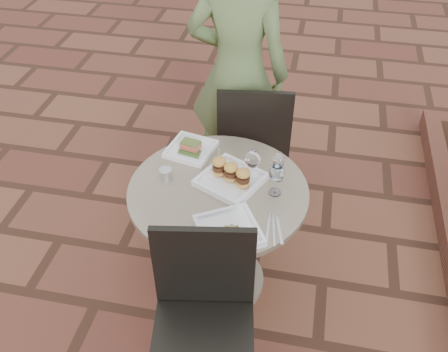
% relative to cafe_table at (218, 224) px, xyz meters
% --- Properties ---
extents(ground, '(60.00, 60.00, 0.00)m').
position_rel_cafe_table_xyz_m(ground, '(-0.24, 0.11, -0.48)').
color(ground, brown).
rests_on(ground, ground).
extents(cafe_table, '(0.90, 0.90, 0.73)m').
position_rel_cafe_table_xyz_m(cafe_table, '(0.00, 0.00, 0.00)').
color(cafe_table, gray).
rests_on(cafe_table, ground).
extents(chair_far, '(0.50, 0.50, 0.93)m').
position_rel_cafe_table_xyz_m(chair_far, '(0.07, 0.73, 0.07)').
color(chair_far, black).
rests_on(chair_far, ground).
extents(chair_near, '(0.51, 0.51, 0.93)m').
position_rel_cafe_table_xyz_m(chair_near, '(0.06, -0.57, 0.07)').
color(chair_near, black).
rests_on(chair_near, ground).
extents(diner, '(0.65, 0.44, 1.74)m').
position_rel_cafe_table_xyz_m(diner, '(-0.07, 0.91, 0.39)').
color(diner, '#57703D').
rests_on(diner, ground).
extents(plate_salmon, '(0.28, 0.28, 0.06)m').
position_rel_cafe_table_xyz_m(plate_salmon, '(-0.21, 0.27, 0.26)').
color(plate_salmon, white).
rests_on(plate_salmon, cafe_table).
extents(plate_sliders, '(0.38, 0.38, 0.18)m').
position_rel_cafe_table_xyz_m(plate_sliders, '(0.05, 0.06, 0.29)').
color(plate_sliders, white).
rests_on(plate_sliders, cafe_table).
extents(plate_tuna, '(0.36, 0.36, 0.03)m').
position_rel_cafe_table_xyz_m(plate_tuna, '(0.11, -0.28, 0.26)').
color(plate_tuna, white).
rests_on(plate_tuna, cafe_table).
extents(wine_glass_right, '(0.08, 0.08, 0.18)m').
position_rel_cafe_table_xyz_m(wine_glass_right, '(0.28, 0.03, 0.37)').
color(wine_glass_right, white).
rests_on(wine_glass_right, cafe_table).
extents(wine_glass_mid, '(0.08, 0.08, 0.19)m').
position_rel_cafe_table_xyz_m(wine_glass_mid, '(0.15, 0.10, 0.38)').
color(wine_glass_mid, white).
rests_on(wine_glass_mid, cafe_table).
extents(wine_glass_far, '(0.07, 0.07, 0.16)m').
position_rel_cafe_table_xyz_m(wine_glass_far, '(0.28, 0.14, 0.36)').
color(wine_glass_far, white).
rests_on(wine_glass_far, cafe_table).
extents(steel_ramekin, '(0.08, 0.08, 0.05)m').
position_rel_cafe_table_xyz_m(steel_ramekin, '(-0.28, 0.04, 0.27)').
color(steel_ramekin, silver).
rests_on(steel_ramekin, cafe_table).
extents(cutlery_set, '(0.13, 0.22, 0.00)m').
position_rel_cafe_table_xyz_m(cutlery_set, '(0.30, -0.22, 0.25)').
color(cutlery_set, silver).
rests_on(cutlery_set, cafe_table).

